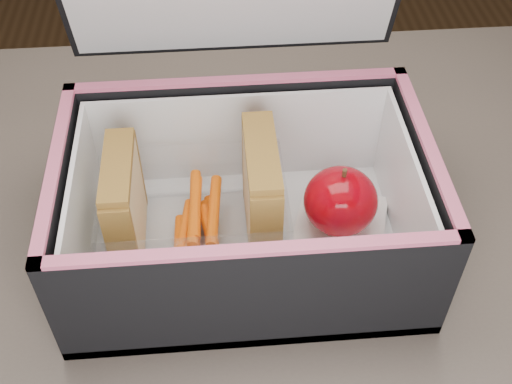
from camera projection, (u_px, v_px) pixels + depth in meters
The scene contains 8 objects.
kitchen_table at pixel (228, 348), 0.62m from camera, with size 1.20×0.80×0.75m.
lunch_bag at pixel (245, 195), 0.55m from camera, with size 0.31×0.26×0.31m.
plastic_tub at pixel (195, 214), 0.56m from camera, with size 0.16×0.11×0.07m, color white, non-canonical shape.
sandwich_left at pixel (125, 204), 0.54m from camera, with size 0.02×0.09×0.10m.
sandwich_right at pixel (261, 193), 0.55m from camera, with size 0.03×0.09×0.10m.
carrot_sticks at pixel (201, 232), 0.56m from camera, with size 0.05×0.12×0.03m.
paper_napkin at pixel (340, 225), 0.59m from camera, with size 0.08×0.08×0.01m, color white.
red_apple at pixel (341, 201), 0.56m from camera, with size 0.08×0.08×0.07m.
Camera 1 is at (0.00, -0.32, 1.21)m, focal length 45.00 mm.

